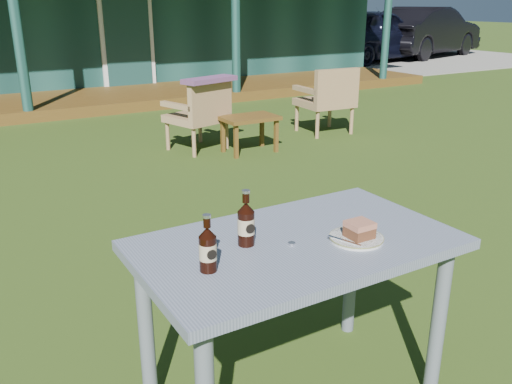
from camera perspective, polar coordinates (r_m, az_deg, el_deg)
ground at (r=3.65m, az=-10.55°, el=-6.34°), size 80.00×80.00×0.00m
gravel_strip at (r=16.48m, az=14.51°, el=13.36°), size 9.00×6.00×0.02m
car_near at (r=15.65m, az=12.15°, el=15.86°), size 4.43×2.30×1.44m
car_far at (r=17.49m, az=17.45°, el=15.76°), size 4.62×2.62×1.44m
cafe_table at (r=2.09m, az=4.25°, el=-7.58°), size 1.20×0.70×0.72m
plate at (r=2.07m, az=10.52°, el=-4.78°), size 0.20×0.20×0.01m
cake_slice at (r=2.05m, az=10.84°, el=-3.89°), size 0.09×0.09×0.06m
fork at (r=2.02m, az=9.32°, el=-5.09°), size 0.06×0.14×0.00m
cola_bottle_near at (r=1.97m, az=-1.05°, el=-3.32°), size 0.06×0.06×0.21m
cola_bottle_far at (r=1.79m, az=-5.10°, el=-5.97°), size 0.06×0.06×0.20m
bottle_cap at (r=2.00m, az=3.78°, el=-5.43°), size 0.03×0.03×0.01m
armchair_left at (r=5.99m, az=-5.82°, el=8.39°), size 0.70×0.67×0.77m
armchair_right at (r=6.82m, az=7.64°, el=9.88°), size 0.63×0.60×0.82m
floral_throw at (r=5.82m, az=-4.90°, el=11.70°), size 0.66×0.38×0.05m
side_table at (r=5.91m, az=-0.70°, el=7.43°), size 0.60×0.40×0.40m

